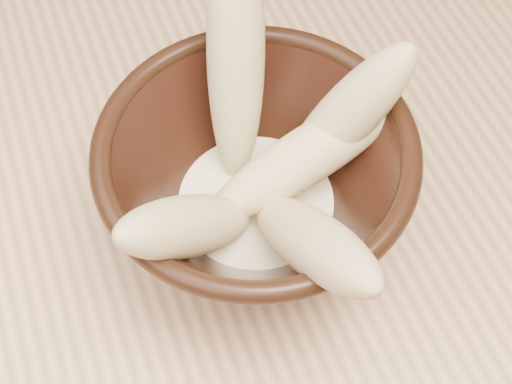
# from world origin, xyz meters

# --- Properties ---
(bowl) EXTENTS (0.20, 0.20, 0.11)m
(bowl) POSITION_xyz_m (0.20, -0.11, 0.81)
(bowl) COLOR black
(bowl) RESTS_ON table
(milk_puddle) EXTENTS (0.11, 0.11, 0.02)m
(milk_puddle) POSITION_xyz_m (0.20, -0.11, 0.79)
(milk_puddle) COLOR #FFEECD
(milk_puddle) RESTS_ON bowl
(banana_upright) EXTENTS (0.08, 0.12, 0.17)m
(banana_upright) POSITION_xyz_m (0.21, -0.05, 0.87)
(banana_upright) COLOR tan
(banana_upright) RESTS_ON bowl
(banana_left) EXTENTS (0.12, 0.09, 0.12)m
(banana_left) POSITION_xyz_m (0.15, -0.14, 0.84)
(banana_left) COLOR tan
(banana_left) RESTS_ON bowl
(banana_right) EXTENTS (0.10, 0.04, 0.13)m
(banana_right) POSITION_xyz_m (0.26, -0.11, 0.84)
(banana_right) COLOR tan
(banana_right) RESTS_ON bowl
(banana_across) EXTENTS (0.16, 0.06, 0.07)m
(banana_across) POSITION_xyz_m (0.23, -0.11, 0.83)
(banana_across) COLOR tan
(banana_across) RESTS_ON bowl
(banana_front) EXTENTS (0.05, 0.14, 0.13)m
(banana_front) POSITION_xyz_m (0.21, -0.18, 0.84)
(banana_front) COLOR tan
(banana_front) RESTS_ON bowl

